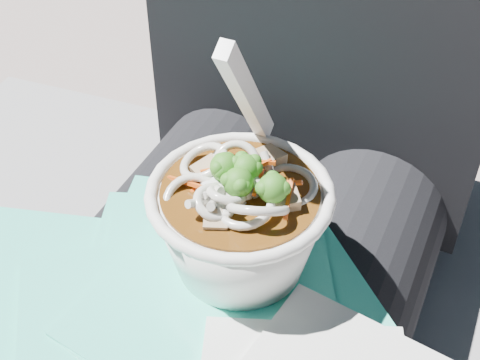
% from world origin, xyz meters
% --- Properties ---
extents(lap, '(0.32, 0.48, 0.15)m').
position_xyz_m(lap, '(0.00, 0.00, 0.54)').
color(lap, black).
rests_on(lap, stone_ledge).
extents(person_body, '(0.34, 0.94, 1.01)m').
position_xyz_m(person_body, '(0.00, 0.09, 0.56)').
color(person_body, black).
rests_on(person_body, ground).
extents(plastic_bag, '(0.34, 0.33, 0.02)m').
position_xyz_m(plastic_bag, '(-0.01, -0.01, 0.62)').
color(plastic_bag, '#31CFB1').
rests_on(plastic_bag, lap).
extents(udon_bowl, '(0.15, 0.15, 0.19)m').
position_xyz_m(udon_bowl, '(0.02, 0.03, 0.68)').
color(udon_bowl, white).
rests_on(udon_bowl, plastic_bag).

